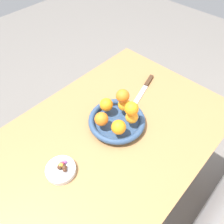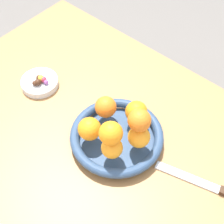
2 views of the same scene
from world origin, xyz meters
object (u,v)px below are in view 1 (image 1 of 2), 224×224
at_px(orange_2, 124,105).
at_px(candy_ball_5, 62,164).
at_px(orange_1, 132,117).
at_px(orange_0, 119,127).
at_px(orange_5, 131,109).
at_px(dining_table, 111,142).
at_px(candy_ball_6, 61,166).
at_px(candy_ball_1, 60,167).
at_px(orange_3, 106,105).
at_px(fruit_bowl, 117,121).
at_px(candy_ball_2, 60,167).
at_px(candy_ball_3, 65,162).
at_px(knife, 145,88).
at_px(candy_ball_0, 65,170).
at_px(orange_4, 101,119).
at_px(orange_6, 123,96).
at_px(candy_dish, 61,170).
at_px(candy_ball_4, 64,167).

height_order(orange_2, candy_ball_5, orange_2).
bearing_deg(orange_1, orange_2, -114.02).
xyz_separation_m(orange_0, candy_ball_5, (0.26, -0.06, -0.04)).
bearing_deg(orange_5, orange_2, -118.46).
relative_size(dining_table, orange_0, 17.64).
bearing_deg(orange_2, candy_ball_6, 1.25).
bearing_deg(orange_2, candy_ball_1, 1.52).
bearing_deg(candy_ball_6, orange_3, -168.20).
xyz_separation_m(fruit_bowl, candy_ball_5, (0.30, -0.01, 0.01)).
bearing_deg(orange_1, orange_5, -19.14).
height_order(orange_1, orange_5, orange_5).
distance_m(orange_0, candy_ball_5, 0.27).
distance_m(orange_0, candy_ball_2, 0.28).
distance_m(candy_ball_3, knife, 0.57).
distance_m(orange_0, candy_ball_0, 0.27).
height_order(orange_4, orange_6, orange_6).
distance_m(dining_table, orange_6, 0.24).
xyz_separation_m(dining_table, orange_4, (0.02, -0.04, 0.16)).
relative_size(candy_dish, orange_5, 1.94).
bearing_deg(candy_ball_5, candy_ball_0, 71.76).
bearing_deg(orange_5, knife, -156.84).
bearing_deg(candy_ball_4, fruit_bowl, -178.40).
distance_m(orange_3, candy_ball_2, 0.34).
bearing_deg(candy_ball_5, candy_ball_1, 20.68).
distance_m(orange_2, candy_ball_2, 0.38).
bearing_deg(orange_2, candy_ball_0, 4.95).
bearing_deg(candy_ball_5, candy_ball_6, 20.07).
xyz_separation_m(fruit_bowl, orange_2, (-0.06, -0.01, 0.05)).
relative_size(orange_6, candy_ball_0, 3.57).
bearing_deg(candy_ball_2, orange_6, -177.65).
bearing_deg(candy_ball_6, candy_ball_2, 11.48).
relative_size(candy_dish, candy_ball_0, 7.00).
distance_m(fruit_bowl, knife, 0.28).
distance_m(dining_table, orange_3, 0.19).
bearing_deg(candy_ball_4, orange_1, 171.95).
distance_m(dining_table, orange_2, 0.19).
xyz_separation_m(fruit_bowl, candy_ball_2, (0.32, -0.00, 0.01)).
bearing_deg(candy_ball_6, dining_table, 176.40).
relative_size(orange_4, candy_ball_1, 2.93).
distance_m(fruit_bowl, candy_ball_3, 0.29).
xyz_separation_m(orange_3, orange_6, (-0.05, 0.05, 0.06)).
relative_size(orange_2, candy_ball_2, 3.12).
xyz_separation_m(orange_1, knife, (-0.24, -0.11, -0.06)).
relative_size(dining_table, orange_3, 18.07).
bearing_deg(candy_ball_6, orange_2, -178.75).
xyz_separation_m(orange_2, candy_ball_2, (0.38, 0.01, -0.04)).
distance_m(fruit_bowl, candy_ball_5, 0.30).
distance_m(fruit_bowl, orange_0, 0.09).
bearing_deg(fruit_bowl, dining_table, 13.50).
height_order(fruit_bowl, knife, fruit_bowl).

